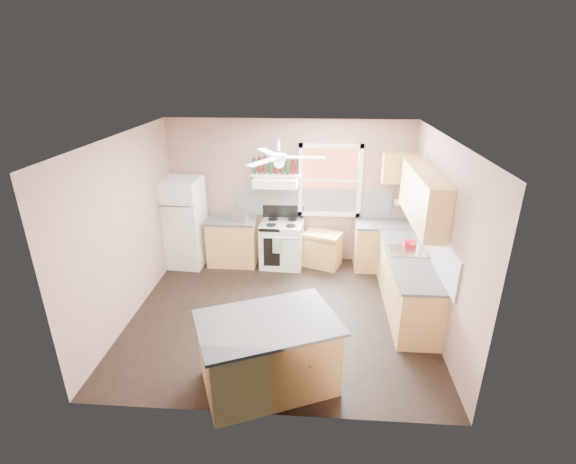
# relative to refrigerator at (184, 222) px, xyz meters

# --- Properties ---
(floor) EXTENTS (4.50, 4.50, 0.00)m
(floor) POSITION_rel_refrigerator_xyz_m (1.95, -1.61, -0.84)
(floor) COLOR black
(floor) RESTS_ON ground
(ceiling) EXTENTS (4.50, 4.50, 0.00)m
(ceiling) POSITION_rel_refrigerator_xyz_m (1.95, -1.61, 1.86)
(ceiling) COLOR white
(ceiling) RESTS_ON ground
(wall_back) EXTENTS (4.50, 0.05, 2.70)m
(wall_back) POSITION_rel_refrigerator_xyz_m (1.95, 0.41, 0.51)
(wall_back) COLOR gray
(wall_back) RESTS_ON ground
(wall_right) EXTENTS (0.05, 4.00, 2.70)m
(wall_right) POSITION_rel_refrigerator_xyz_m (4.22, -1.61, 0.51)
(wall_right) COLOR gray
(wall_right) RESTS_ON ground
(wall_left) EXTENTS (0.05, 4.00, 2.70)m
(wall_left) POSITION_rel_refrigerator_xyz_m (-0.33, -1.61, 0.51)
(wall_left) COLOR gray
(wall_left) RESTS_ON ground
(backsplash_back) EXTENTS (2.90, 0.03, 0.55)m
(backsplash_back) POSITION_rel_refrigerator_xyz_m (2.40, 0.37, 0.33)
(backsplash_back) COLOR white
(backsplash_back) RESTS_ON wall_back
(backsplash_right) EXTENTS (0.03, 2.60, 0.55)m
(backsplash_right) POSITION_rel_refrigerator_xyz_m (4.18, -1.31, 0.33)
(backsplash_right) COLOR white
(backsplash_right) RESTS_ON wall_right
(window_view) EXTENTS (1.00, 0.02, 1.20)m
(window_view) POSITION_rel_refrigerator_xyz_m (2.70, 0.37, 0.76)
(window_view) COLOR brown
(window_view) RESTS_ON wall_back
(window_frame) EXTENTS (1.16, 0.07, 1.36)m
(window_frame) POSITION_rel_refrigerator_xyz_m (2.70, 0.34, 0.76)
(window_frame) COLOR white
(window_frame) RESTS_ON wall_back
(refrigerator) EXTENTS (0.76, 0.74, 1.68)m
(refrigerator) POSITION_rel_refrigerator_xyz_m (0.00, 0.00, 0.00)
(refrigerator) COLOR white
(refrigerator) RESTS_ON floor
(base_cabinet_left) EXTENTS (0.90, 0.60, 0.86)m
(base_cabinet_left) POSITION_rel_refrigerator_xyz_m (0.89, 0.09, -0.41)
(base_cabinet_left) COLOR tan
(base_cabinet_left) RESTS_ON floor
(counter_left) EXTENTS (0.92, 0.62, 0.04)m
(counter_left) POSITION_rel_refrigerator_xyz_m (0.89, 0.09, 0.04)
(counter_left) COLOR #48484B
(counter_left) RESTS_ON base_cabinet_left
(toaster) EXTENTS (0.32, 0.24, 0.18)m
(toaster) POSITION_rel_refrigerator_xyz_m (1.09, -0.03, 0.15)
(toaster) COLOR silver
(toaster) RESTS_ON counter_left
(stove) EXTENTS (0.81, 0.68, 0.86)m
(stove) POSITION_rel_refrigerator_xyz_m (1.84, 0.07, -0.41)
(stove) COLOR white
(stove) RESTS_ON floor
(range_hood) EXTENTS (0.78, 0.50, 0.14)m
(range_hood) POSITION_rel_refrigerator_xyz_m (1.72, 0.14, 0.78)
(range_hood) COLOR white
(range_hood) RESTS_ON wall_back
(bottle_shelf) EXTENTS (0.90, 0.26, 0.03)m
(bottle_shelf) POSITION_rel_refrigerator_xyz_m (1.72, 0.26, 0.88)
(bottle_shelf) COLOR white
(bottle_shelf) RESTS_ON range_hood
(cart) EXTENTS (0.78, 0.65, 0.66)m
(cart) POSITION_rel_refrigerator_xyz_m (2.60, 0.10, -0.51)
(cart) COLOR tan
(cart) RESTS_ON floor
(base_cabinet_corner) EXTENTS (1.00, 0.60, 0.86)m
(base_cabinet_corner) POSITION_rel_refrigerator_xyz_m (3.70, 0.09, -0.41)
(base_cabinet_corner) COLOR tan
(base_cabinet_corner) RESTS_ON floor
(base_cabinet_right) EXTENTS (0.60, 2.20, 0.86)m
(base_cabinet_right) POSITION_rel_refrigerator_xyz_m (3.90, -1.31, -0.41)
(base_cabinet_right) COLOR tan
(base_cabinet_right) RESTS_ON floor
(counter_corner) EXTENTS (1.02, 0.62, 0.04)m
(counter_corner) POSITION_rel_refrigerator_xyz_m (3.70, 0.09, 0.04)
(counter_corner) COLOR #48484B
(counter_corner) RESTS_ON base_cabinet_corner
(counter_right) EXTENTS (0.62, 2.22, 0.04)m
(counter_right) POSITION_rel_refrigerator_xyz_m (3.89, -1.31, 0.04)
(counter_right) COLOR #48484B
(counter_right) RESTS_ON base_cabinet_right
(sink) EXTENTS (0.55, 0.45, 0.03)m
(sink) POSITION_rel_refrigerator_xyz_m (3.89, -1.11, 0.05)
(sink) COLOR silver
(sink) RESTS_ON counter_right
(faucet) EXTENTS (0.03, 0.03, 0.14)m
(faucet) POSITION_rel_refrigerator_xyz_m (4.05, -1.11, 0.13)
(faucet) COLOR silver
(faucet) RESTS_ON sink
(upper_cabinet_right) EXTENTS (0.33, 1.80, 0.76)m
(upper_cabinet_right) POSITION_rel_refrigerator_xyz_m (4.03, -1.11, 0.94)
(upper_cabinet_right) COLOR tan
(upper_cabinet_right) RESTS_ON wall_right
(upper_cabinet_corner) EXTENTS (0.60, 0.33, 0.52)m
(upper_cabinet_corner) POSITION_rel_refrigerator_xyz_m (3.90, 0.22, 1.06)
(upper_cabinet_corner) COLOR tan
(upper_cabinet_corner) RESTS_ON wall_back
(paper_towel) EXTENTS (0.26, 0.12, 0.12)m
(paper_towel) POSITION_rel_refrigerator_xyz_m (4.02, 0.25, 0.41)
(paper_towel) COLOR white
(paper_towel) RESTS_ON wall_back
(island) EXTENTS (1.74, 1.45, 0.86)m
(island) POSITION_rel_refrigerator_xyz_m (1.95, -3.13, -0.41)
(island) COLOR tan
(island) RESTS_ON floor
(island_top) EXTENTS (1.85, 1.57, 0.04)m
(island_top) POSITION_rel_refrigerator_xyz_m (1.95, -3.13, 0.04)
(island_top) COLOR #48484B
(island_top) RESTS_ON island
(ceiling_fan_hub) EXTENTS (0.20, 0.20, 0.08)m
(ceiling_fan_hub) POSITION_rel_refrigerator_xyz_m (1.95, -1.61, 1.61)
(ceiling_fan_hub) COLOR white
(ceiling_fan_hub) RESTS_ON ceiling
(soap_bottle) EXTENTS (0.10, 0.10, 0.22)m
(soap_bottle) POSITION_rel_refrigerator_xyz_m (4.05, -1.23, 0.17)
(soap_bottle) COLOR silver
(soap_bottle) RESTS_ON counter_right
(red_caddy) EXTENTS (0.19, 0.13, 0.10)m
(red_caddy) POSITION_rel_refrigerator_xyz_m (3.96, -0.93, 0.11)
(red_caddy) COLOR #B00F19
(red_caddy) RESTS_ON counter_right
(wine_bottles) EXTENTS (0.86, 0.06, 0.31)m
(wine_bottles) POSITION_rel_refrigerator_xyz_m (1.72, 0.26, 1.04)
(wine_bottles) COLOR #143819
(wine_bottles) RESTS_ON bottle_shelf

